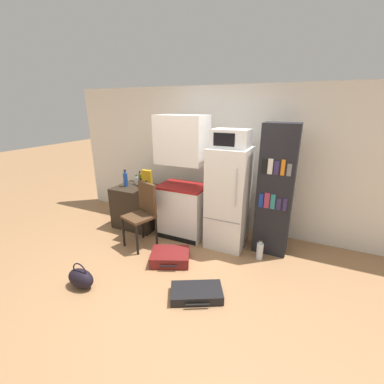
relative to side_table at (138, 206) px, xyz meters
name	(u,v)px	position (x,y,z in m)	size (l,w,h in m)	color
ground_plane	(165,286)	(1.33, -1.28, -0.37)	(24.00, 24.00, 0.00)	#A3754C
wall_back	(232,161)	(1.53, 0.72, 0.85)	(6.40, 0.10, 2.44)	white
side_table	(138,206)	(0.00, 0.00, 0.00)	(0.78, 0.63, 0.74)	#2D2319
kitchen_hutch	(183,182)	(0.90, 0.04, 0.56)	(0.78, 0.57, 1.99)	white
refrigerator	(228,199)	(1.69, 0.03, 0.41)	(0.58, 0.59, 1.55)	white
microwave	(231,138)	(1.69, 0.03, 1.31)	(0.52, 0.35, 0.26)	silver
bookshelf	(275,191)	(2.35, 0.15, 0.59)	(0.48, 0.35, 1.91)	black
bottle_olive_oil	(140,179)	(-0.01, 0.13, 0.48)	(0.06, 0.06, 0.26)	#566619
bottle_clear_short	(137,180)	(-0.11, 0.16, 0.44)	(0.07, 0.07, 0.17)	silver
bottle_wine_dark	(141,187)	(0.26, -0.21, 0.47)	(0.07, 0.07, 0.25)	black
bottle_milk_white	(147,186)	(0.24, -0.03, 0.43)	(0.08, 0.08, 0.15)	white
bottle_amber_beer	(142,180)	(-0.05, 0.23, 0.44)	(0.09, 0.09, 0.17)	brown
bottle_blue_soda	(126,179)	(-0.20, -0.04, 0.50)	(0.08, 0.08, 0.31)	#1E47A3
cereal_box	(147,178)	(0.15, 0.11, 0.52)	(0.19, 0.07, 0.30)	gold
chair	(143,209)	(0.50, -0.52, 0.23)	(0.50, 0.51, 1.01)	black
suitcase_large_flat	(196,293)	(1.75, -1.29, -0.32)	(0.68, 0.57, 0.11)	black
suitcase_small_flat	(170,257)	(1.12, -0.79, -0.29)	(0.66, 0.60, 0.15)	maroon
handbag	(81,278)	(0.40, -1.73, -0.25)	(0.36, 0.20, 0.33)	black
water_bottle_front	(260,251)	(2.26, -0.18, -0.24)	(0.10, 0.10, 0.32)	silver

